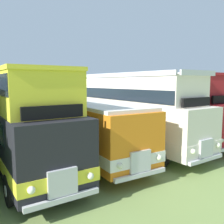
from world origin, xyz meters
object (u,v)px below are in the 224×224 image
object	(u,v)px
bus_sixth_in_row	(19,115)
bus_seventh_in_row	(83,124)
bus_ninth_in_row	(166,104)
bus_eighth_in_row	(132,109)

from	to	relation	value
bus_sixth_in_row	bus_seventh_in_row	xyz separation A→B (m)	(3.28, 0.15, -0.72)
bus_ninth_in_row	bus_eighth_in_row	bearing A→B (deg)	-173.26
bus_eighth_in_row	bus_ninth_in_row	distance (m)	3.32
bus_seventh_in_row	bus_ninth_in_row	world-z (taller)	bus_ninth_in_row
bus_seventh_in_row	bus_eighth_in_row	world-z (taller)	bus_eighth_in_row
bus_seventh_in_row	bus_ninth_in_row	size ratio (longest dim) A/B	1.01
bus_ninth_in_row	bus_sixth_in_row	bearing A→B (deg)	-177.20
bus_eighth_in_row	bus_sixth_in_row	bearing A→B (deg)	-179.20
bus_eighth_in_row	bus_ninth_in_row	xyz separation A→B (m)	(3.29, 0.39, 0.11)
bus_sixth_in_row	bus_eighth_in_row	world-z (taller)	bus_eighth_in_row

